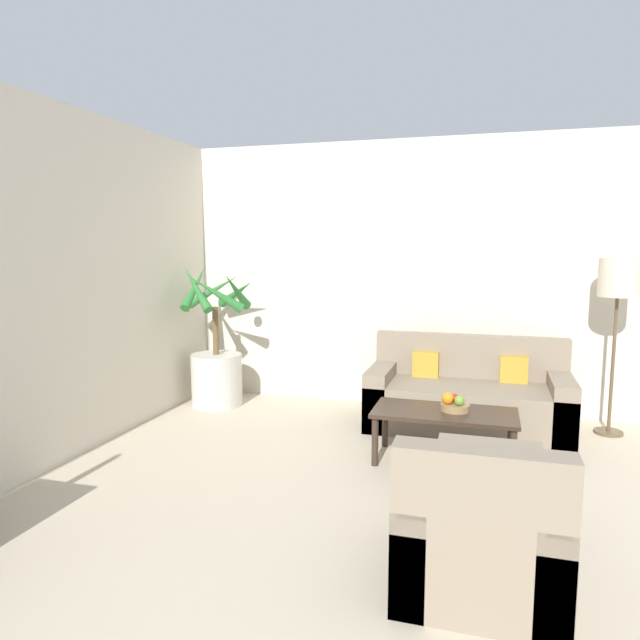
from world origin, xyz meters
name	(u,v)px	position (x,y,z in m)	size (l,w,h in m)	color
wall_back	(505,277)	(0.00, 6.73, 1.35)	(8.04, 0.06, 2.70)	beige
potted_palm	(217,362)	(-2.82, 6.16, 0.45)	(0.81, 0.82, 1.48)	beige
sofa_loveseat	(467,398)	(-0.30, 6.12, 0.27)	(1.76, 0.82, 0.81)	gray
floor_lamp	(618,286)	(0.91, 6.31, 1.31)	(0.32, 0.32, 1.55)	brown
coffee_table	(444,418)	(-0.43, 5.21, 0.35)	(1.07, 0.52, 0.40)	#38281E
fruit_bowl	(455,407)	(-0.36, 5.24, 0.43)	(0.22, 0.22, 0.05)	#997A4C
apple_red	(455,398)	(-0.37, 5.30, 0.49)	(0.06, 0.06, 0.06)	red
apple_green	(459,401)	(-0.33, 5.21, 0.49)	(0.08, 0.08, 0.08)	olive
orange_fruit	(448,398)	(-0.42, 5.23, 0.50)	(0.09, 0.09, 0.09)	orange
armchair	(480,538)	(-0.15, 3.59, 0.26)	(0.76, 0.77, 0.80)	gray
ottoman	(488,483)	(-0.11, 4.41, 0.21)	(0.64, 0.52, 0.41)	gray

